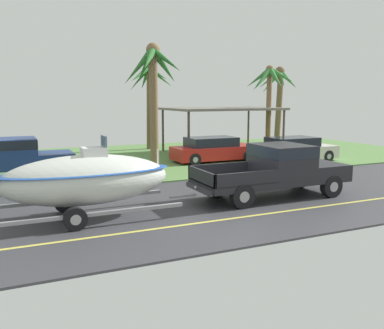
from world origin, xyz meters
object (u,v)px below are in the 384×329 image
object	(u,v)px
parked_sedan_far	(214,150)
palm_tree_near_right	(153,75)
palm_tree_far_left	(149,87)
palm_tree_far_right	(279,89)
carport_awning	(222,110)
parked_pickup_background	(16,157)
palm_tree_near_left	(269,85)
pickup_truck_towing	(280,168)
boat_on_trailer	(86,179)
parked_sedan_near	(294,150)

from	to	relation	value
parked_sedan_far	palm_tree_near_right	bearing A→B (deg)	-154.73
palm_tree_far_left	palm_tree_far_right	size ratio (longest dim) A/B	1.00
carport_awning	palm_tree_near_right	size ratio (longest dim) A/B	1.17
parked_pickup_background	palm_tree_near_left	xyz separation A→B (m)	(15.17, 3.18, 3.27)
parked_sedan_far	palm_tree_far_left	bearing A→B (deg)	102.83
parked_sedan_far	palm_tree_far_left	size ratio (longest dim) A/B	0.82
pickup_truck_towing	palm_tree_near_left	world-z (taller)	palm_tree_near_left
pickup_truck_towing	palm_tree_near_left	bearing A→B (deg)	57.48
palm_tree_near_left	palm_tree_far_right	xyz separation A→B (m)	(3.27, 3.46, -0.14)
pickup_truck_towing	boat_on_trailer	bearing A→B (deg)	-180.00
boat_on_trailer	palm_tree_far_left	size ratio (longest dim) A/B	1.08
pickup_truck_towing	palm_tree_far_right	world-z (taller)	palm_tree_far_right
boat_on_trailer	palm_tree_far_left	world-z (taller)	palm_tree_far_left
pickup_truck_towing	boat_on_trailer	world-z (taller)	boat_on_trailer
palm_tree_near_right	palm_tree_far_left	size ratio (longest dim) A/B	1.04
boat_on_trailer	parked_pickup_background	xyz separation A→B (m)	(-1.66, 7.22, -0.16)
parked_pickup_background	carport_awning	distance (m)	13.20
parked_pickup_background	palm_tree_near_right	xyz separation A→B (m)	(6.00, -0.88, 3.53)
pickup_truck_towing	palm_tree_far_left	bearing A→B (deg)	89.51
palm_tree_near_left	parked_pickup_background	bearing A→B (deg)	-168.17
pickup_truck_towing	palm_tree_far_right	size ratio (longest dim) A/B	1.01
parked_sedan_near	palm_tree_near_right	world-z (taller)	palm_tree_near_right
pickup_truck_towing	palm_tree_far_right	bearing A→B (deg)	54.45
pickup_truck_towing	palm_tree_far_left	size ratio (longest dim) A/B	1.01
parked_sedan_near	parked_sedan_far	world-z (taller)	same
parked_pickup_background	palm_tree_near_right	distance (m)	7.01
pickup_truck_towing	carport_awning	world-z (taller)	carport_awning
palm_tree_near_right	palm_tree_far_right	size ratio (longest dim) A/B	1.03
parked_pickup_background	parked_sedan_near	world-z (taller)	parked_pickup_background
boat_on_trailer	carport_awning	size ratio (longest dim) A/B	0.89
palm_tree_far_left	parked_sedan_far	bearing A→B (deg)	-77.17
palm_tree_near_left	palm_tree_near_right	distance (m)	10.04
parked_sedan_far	parked_pickup_background	bearing A→B (deg)	-173.88
boat_on_trailer	palm_tree_near_right	size ratio (longest dim) A/B	1.04
boat_on_trailer	parked_pickup_background	bearing A→B (deg)	102.97
parked_pickup_background	carport_awning	size ratio (longest dim) A/B	0.81
pickup_truck_towing	palm_tree_near_left	size ratio (longest dim) A/B	1.05
carport_awning	palm_tree_near_left	bearing A→B (deg)	-20.72
carport_awning	parked_pickup_background	bearing A→B (deg)	-161.13
parked_pickup_background	palm_tree_far_right	size ratio (longest dim) A/B	0.98
carport_awning	boat_on_trailer	bearing A→B (deg)	-133.11
parked_sedan_far	palm_tree_near_right	world-z (taller)	palm_tree_near_right
parked_pickup_background	carport_awning	world-z (taller)	carport_awning
palm_tree_far_left	palm_tree_far_right	xyz separation A→B (m)	(9.77, -1.08, -0.11)
pickup_truck_towing	parked_sedan_near	size ratio (longest dim) A/B	1.27
parked_sedan_near	palm_tree_far_left	world-z (taller)	palm_tree_far_left
parked_sedan_far	carport_awning	size ratio (longest dim) A/B	0.68
pickup_truck_towing	carport_awning	distance (m)	12.20
parked_sedan_near	carport_awning	xyz separation A→B (m)	(-1.84, 5.01, 2.09)
carport_awning	palm_tree_far_right	bearing A→B (deg)	21.63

